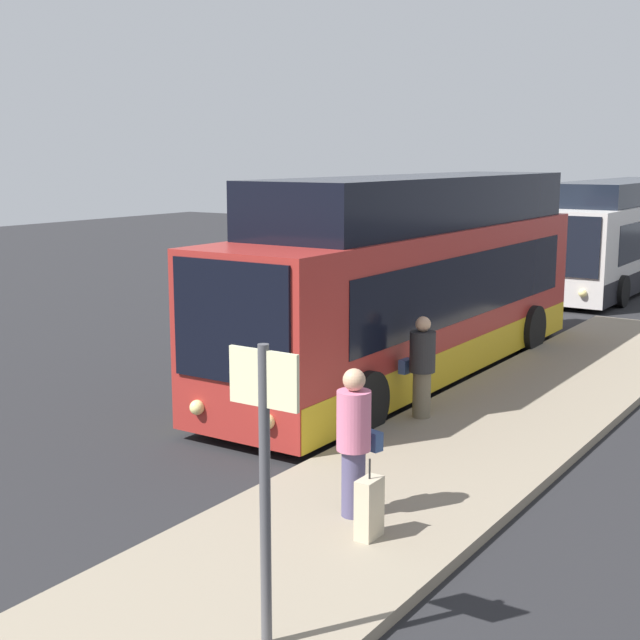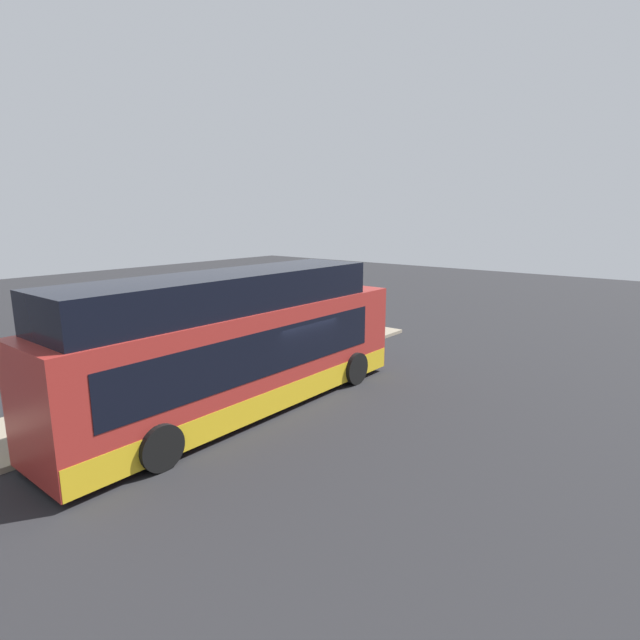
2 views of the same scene
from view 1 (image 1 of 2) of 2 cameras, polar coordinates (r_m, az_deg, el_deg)
name	(u,v)px [view 1 (image 1 of 2)]	position (r m, az deg, el deg)	size (l,w,h in m)	color
ground	(360,392)	(17.34, 2.56, -4.60)	(80.00, 80.00, 0.00)	#232326
platform	(516,414)	(15.98, 12.45, -5.89)	(20.00, 3.17, 0.15)	gray
bus_lead	(415,288)	(18.32, 6.11, 2.05)	(11.82, 2.78, 4.10)	maroon
bus_second	(618,239)	(32.40, 18.55, 4.92)	(11.92, 2.84, 3.66)	silver
passenger_boarding	(354,437)	(10.90, 2.22, -7.51)	(0.66, 0.51, 1.86)	#4C476B
passenger_waiting	(422,364)	(15.05, 6.52, -2.81)	(0.47, 0.63, 1.73)	#6B604C
suitcase	(369,508)	(10.52, 3.17, -11.93)	(0.36, 0.20, 0.96)	beige
sign_post	(265,458)	(7.87, -3.56, -8.83)	(0.10, 0.72, 2.79)	#4C4C51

